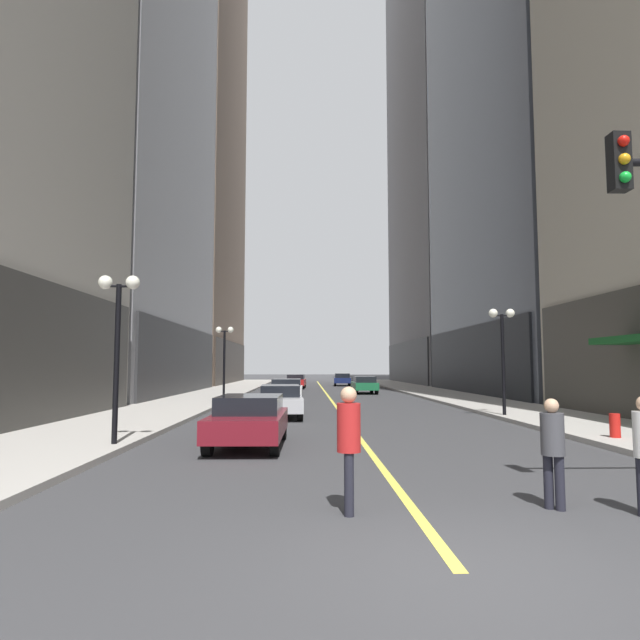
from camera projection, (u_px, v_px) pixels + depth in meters
The scene contains 19 objects.
ground_plane at pixel (327, 395), 40.39m from camera, with size 200.00×200.00×0.00m, color #38383A.
sidewalk_left at pixel (215, 394), 40.18m from camera, with size 4.50×78.00×0.15m, color #ADA8A0.
sidewalk_right at pixel (438, 393), 40.61m from camera, with size 4.50×78.00×0.15m, color #ADA8A0.
lane_centre_stripe at pixel (327, 395), 40.39m from camera, with size 0.16×70.00×0.01m, color #E5D64C.
building_left_mid at pixel (115, 64), 41.59m from camera, with size 11.57×24.00×50.33m.
building_left_far at pixel (180, 133), 67.45m from camera, with size 13.51×26.00×61.74m.
building_right_far at pixel (455, 93), 68.80m from camera, with size 13.38×26.00×72.94m.
car_maroon at pixel (249, 419), 14.31m from camera, with size 1.88×4.24×1.32m.
car_silver at pixel (280, 400), 22.33m from camera, with size 1.94×4.21×1.32m.
car_white at pixel (286, 389), 33.13m from camera, with size 1.95×4.37×1.32m.
car_green at pixel (364, 384), 41.85m from camera, with size 1.77×4.11×1.32m.
car_red at pixel (296, 381), 51.39m from camera, with size 1.95×4.74×1.32m.
car_navy at pixel (342, 379), 58.62m from camera, with size 1.95×4.25×1.32m.
pedestrian_in_red_jacket at pixel (349, 439), 7.81m from camera, with size 0.36×0.36×1.80m.
pedestrian_with_orange_bag at pixel (553, 445), 8.08m from camera, with size 0.48×0.48×1.62m.
street_lamp_left_near at pixel (118, 321), 13.99m from camera, with size 1.06×0.36×4.43m.
street_lamp_left_far at pixel (224, 346), 32.29m from camera, with size 1.06×0.36×4.43m.
street_lamp_right_mid at pixel (502, 338), 22.16m from camera, with size 1.06×0.36×4.43m.
fire_hydrant_right at pixel (615, 428), 14.96m from camera, with size 0.28×0.28×0.80m, color red.
Camera 1 is at (-1.58, -5.69, 2.10)m, focal length 30.68 mm.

